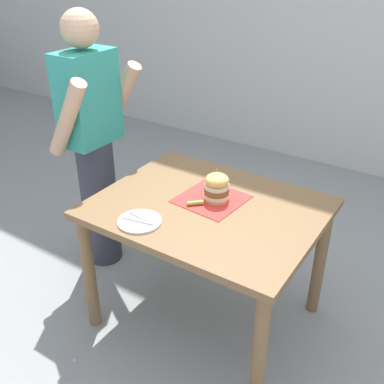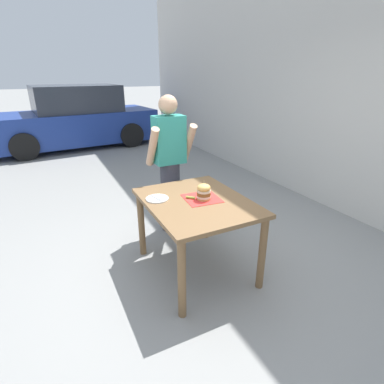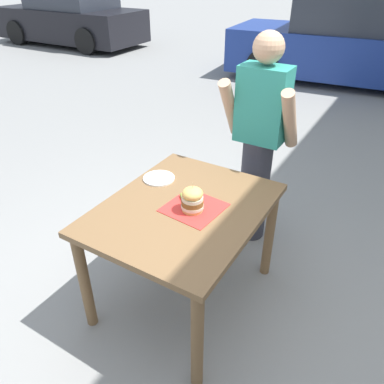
% 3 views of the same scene
% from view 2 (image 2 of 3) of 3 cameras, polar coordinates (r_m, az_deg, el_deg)
% --- Properties ---
extents(ground_plane, '(80.00, 80.00, 0.00)m').
position_cam_2_polar(ground_plane, '(3.26, 0.82, -14.32)').
color(ground_plane, gray).
extents(patio_table, '(0.94, 1.17, 0.78)m').
position_cam_2_polar(patio_table, '(2.91, 0.89, -3.72)').
color(patio_table, brown).
rests_on(patio_table, ground).
extents(serving_paper, '(0.36, 0.36, 0.00)m').
position_cam_2_polar(serving_paper, '(2.90, 1.87, -1.21)').
color(serving_paper, red).
rests_on(serving_paper, patio_table).
extents(sandwich, '(0.14, 0.14, 0.19)m').
position_cam_2_polar(sandwich, '(2.85, 2.26, 0.07)').
color(sandwich, '#E5B25B').
rests_on(sandwich, serving_paper).
extents(pickle_spear, '(0.08, 0.08, 0.02)m').
position_cam_2_polar(pickle_spear, '(2.89, -0.30, -1.06)').
color(pickle_spear, '#8EA83D').
rests_on(pickle_spear, serving_paper).
extents(side_plate_with_forks, '(0.22, 0.22, 0.02)m').
position_cam_2_polar(side_plate_with_forks, '(2.91, -6.65, -1.25)').
color(side_plate_with_forks, white).
rests_on(side_plate_with_forks, patio_table).
extents(diner_across_table, '(0.55, 0.35, 1.69)m').
position_cam_2_polar(diner_across_table, '(3.66, -4.25, 5.34)').
color(diner_across_table, '#33333D').
rests_on(diner_across_table, ground).
extents(building_wall, '(0.30, 10.00, 5.59)m').
position_cam_2_polar(building_wall, '(6.20, 14.36, 29.42)').
color(building_wall, beige).
rests_on(building_wall, ground).
extents(parked_car_near_curb, '(4.22, 1.88, 1.60)m').
position_cam_2_polar(parked_car_near_curb, '(11.22, 6.76, 15.67)').
color(parked_car_near_curb, gray).
rests_on(parked_car_near_curb, ground).
extents(parked_car_far_end, '(4.33, 2.10, 1.60)m').
position_cam_2_polar(parked_car_far_end, '(8.85, -21.43, 12.69)').
color(parked_car_far_end, navy).
rests_on(parked_car_far_end, ground).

